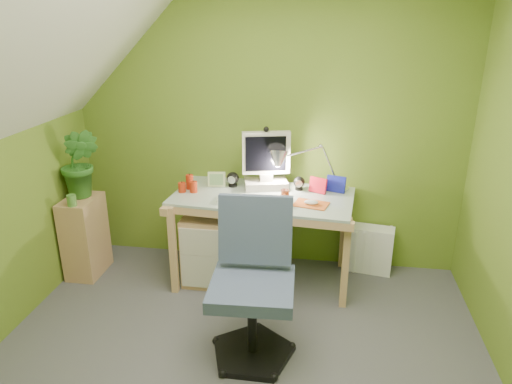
# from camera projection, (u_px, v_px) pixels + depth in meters

# --- Properties ---
(wall_back) EXTENTS (3.20, 0.01, 2.40)m
(wall_back) POSITION_uv_depth(u_px,v_px,m) (267.00, 126.00, 3.84)
(wall_back) COLOR olive
(wall_back) RESTS_ON floor
(slope_ceiling) EXTENTS (1.10, 3.20, 1.10)m
(slope_ceiling) POSITION_uv_depth(u_px,v_px,m) (20.00, 60.00, 2.27)
(slope_ceiling) COLOR white
(slope_ceiling) RESTS_ON wall_left
(desk) EXTENTS (1.44, 0.81, 0.74)m
(desk) POSITION_uv_depth(u_px,v_px,m) (263.00, 238.00, 3.79)
(desk) COLOR tan
(desk) RESTS_ON floor
(monitor) EXTENTS (0.45, 0.33, 0.56)m
(monitor) POSITION_uv_depth(u_px,v_px,m) (266.00, 154.00, 3.72)
(monitor) COLOR beige
(monitor) RESTS_ON desk
(speaker_left) EXTENTS (0.12, 0.12, 0.12)m
(speaker_left) POSITION_uv_depth(u_px,v_px,m) (233.00, 179.00, 3.82)
(speaker_left) COLOR black
(speaker_left) RESTS_ON desk
(speaker_right) EXTENTS (0.11, 0.11, 0.11)m
(speaker_right) POSITION_uv_depth(u_px,v_px,m) (299.00, 183.00, 3.75)
(speaker_right) COLOR black
(speaker_right) RESTS_ON desk
(keyboard) EXTENTS (0.47, 0.15, 0.02)m
(keyboard) POSITION_uv_depth(u_px,v_px,m) (250.00, 200.00, 3.53)
(keyboard) COLOR white
(keyboard) RESTS_ON desk
(mousepad) EXTENTS (0.28, 0.23, 0.01)m
(mousepad) POSITION_uv_depth(u_px,v_px,m) (311.00, 204.00, 3.47)
(mousepad) COLOR #BA531D
(mousepad) RESTS_ON desk
(mouse) EXTENTS (0.11, 0.08, 0.04)m
(mouse) POSITION_uv_depth(u_px,v_px,m) (311.00, 202.00, 3.47)
(mouse) COLOR white
(mouse) RESTS_ON mousepad
(amber_tumbler) EXTENTS (0.07, 0.07, 0.08)m
(amber_tumbler) POSITION_uv_depth(u_px,v_px,m) (285.00, 195.00, 3.54)
(amber_tumbler) COLOR maroon
(amber_tumbler) RESTS_ON desk
(candle_cluster) EXTENTS (0.18, 0.16, 0.12)m
(candle_cluster) POSITION_uv_depth(u_px,v_px,m) (188.00, 184.00, 3.73)
(candle_cluster) COLOR #B52A0F
(candle_cluster) RESTS_ON desk
(photo_frame_red) EXTENTS (0.14, 0.08, 0.12)m
(photo_frame_red) POSITION_uv_depth(u_px,v_px,m) (318.00, 185.00, 3.69)
(photo_frame_red) COLOR red
(photo_frame_red) RESTS_ON desk
(photo_frame_blue) EXTENTS (0.15, 0.07, 0.13)m
(photo_frame_blue) POSITION_uv_depth(u_px,v_px,m) (336.00, 184.00, 3.70)
(photo_frame_blue) COLOR #161D98
(photo_frame_blue) RESTS_ON desk
(photo_frame_green) EXTENTS (0.14, 0.04, 0.12)m
(photo_frame_green) POSITION_uv_depth(u_px,v_px,m) (217.00, 179.00, 3.82)
(photo_frame_green) COLOR #BBCC8C
(photo_frame_green) RESTS_ON desk
(desk_lamp) EXTENTS (0.55, 0.34, 0.55)m
(desk_lamp) POSITION_uv_depth(u_px,v_px,m) (323.00, 157.00, 3.66)
(desk_lamp) COLOR silver
(desk_lamp) RESTS_ON desk
(side_ledge) EXTENTS (0.25, 0.38, 0.67)m
(side_ledge) POSITION_uv_depth(u_px,v_px,m) (85.00, 236.00, 3.89)
(side_ledge) COLOR tan
(side_ledge) RESTS_ON floor
(potted_plant) EXTENTS (0.33, 0.27, 0.57)m
(potted_plant) POSITION_uv_depth(u_px,v_px,m) (80.00, 163.00, 3.72)
(potted_plant) COLOR #2E6A23
(potted_plant) RESTS_ON side_ledge
(green_cup) EXTENTS (0.08, 0.08, 0.09)m
(green_cup) POSITION_uv_depth(u_px,v_px,m) (72.00, 200.00, 3.62)
(green_cup) COLOR #518738
(green_cup) RESTS_ON side_ledge
(task_chair) EXTENTS (0.60, 0.60, 1.04)m
(task_chair) POSITION_uv_depth(u_px,v_px,m) (252.00, 285.00, 2.85)
(task_chair) COLOR #404E6A
(task_chair) RESTS_ON floor
(radiator) EXTENTS (0.42, 0.22, 0.40)m
(radiator) POSITION_uv_depth(u_px,v_px,m) (368.00, 249.00, 3.97)
(radiator) COLOR white
(radiator) RESTS_ON floor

